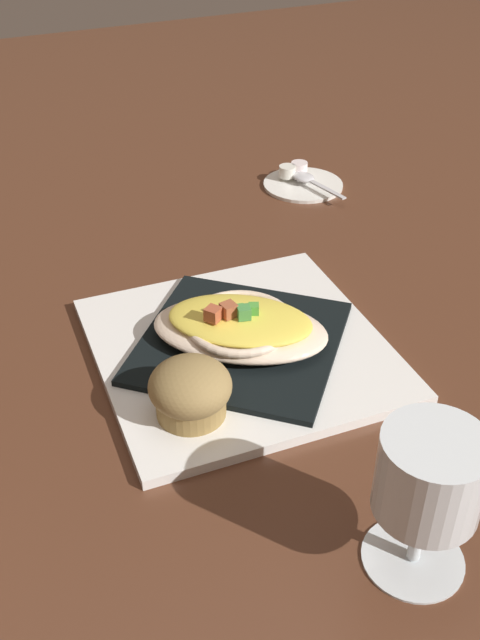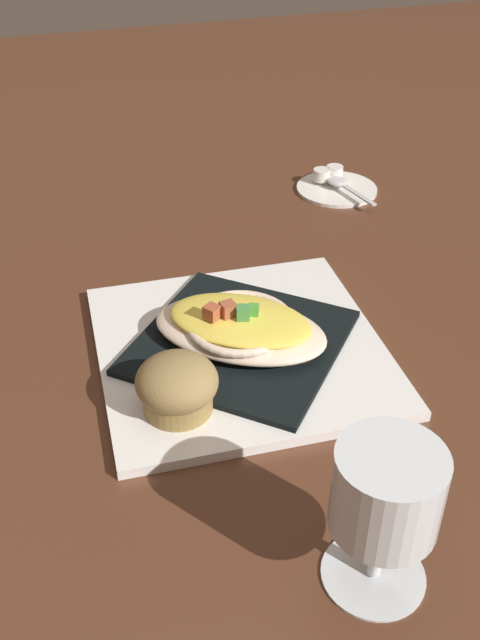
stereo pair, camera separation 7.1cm
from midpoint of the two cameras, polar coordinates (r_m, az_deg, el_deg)
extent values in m
plane|color=#532F1E|center=(0.74, -2.77, -2.65)|extent=(2.60, 2.60, 0.00)
cube|color=white|center=(0.74, -2.78, -2.33)|extent=(0.29, 0.29, 0.01)
cube|color=black|center=(0.73, -2.80, -1.81)|extent=(0.27, 0.27, 0.01)
ellipsoid|color=beige|center=(0.72, -2.83, -0.84)|extent=(0.19, 0.20, 0.02)
torus|color=beige|center=(0.72, -2.85, -0.28)|extent=(0.15, 0.15, 0.01)
ellipsoid|color=#EDD44C|center=(0.71, -2.86, -0.11)|extent=(0.15, 0.17, 0.02)
cube|color=#A95736|center=(0.70, -3.89, 0.80)|extent=(0.02, 0.02, 0.01)
cube|color=green|center=(0.71, -2.60, 0.89)|extent=(0.01, 0.01, 0.01)
cube|color=#489446|center=(0.70, -2.33, 0.56)|extent=(0.01, 0.01, 0.01)
cube|color=#AF5334|center=(0.70, -4.95, 0.23)|extent=(0.02, 0.02, 0.01)
cube|color=#4EA13B|center=(0.71, -1.82, 0.77)|extent=(0.01, 0.01, 0.01)
cylinder|color=olive|center=(0.65, -6.98, -6.60)|extent=(0.06, 0.06, 0.02)
ellipsoid|color=olive|center=(0.64, -7.11, -5.23)|extent=(0.07, 0.07, 0.04)
ellipsoid|color=#4C0F23|center=(0.63, -7.17, -4.53)|extent=(0.03, 0.03, 0.01)
cylinder|color=white|center=(0.57, 9.63, -17.88)|extent=(0.08, 0.08, 0.00)
cylinder|color=white|center=(0.55, 9.94, -16.05)|extent=(0.01, 0.01, 0.05)
cylinder|color=white|center=(0.50, 10.62, -11.91)|extent=(0.07, 0.07, 0.06)
cylinder|color=silver|center=(0.52, 10.43, -13.08)|extent=(0.06, 0.06, 0.03)
cylinder|color=white|center=(1.07, 2.99, 10.51)|extent=(0.11, 0.11, 0.01)
ellipsoid|color=silver|center=(1.07, 3.01, 10.97)|extent=(0.04, 0.03, 0.01)
cube|color=silver|center=(1.03, 4.75, 10.02)|extent=(0.07, 0.02, 0.00)
cylinder|color=white|center=(1.09, 2.71, 11.68)|extent=(0.02, 0.02, 0.02)
cylinder|color=white|center=(1.07, 1.76, 11.41)|extent=(0.02, 0.02, 0.02)
camera|label=1|loc=(0.04, -92.86, -2.04)|focal=41.25mm
camera|label=2|loc=(0.04, 87.14, 2.04)|focal=41.25mm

